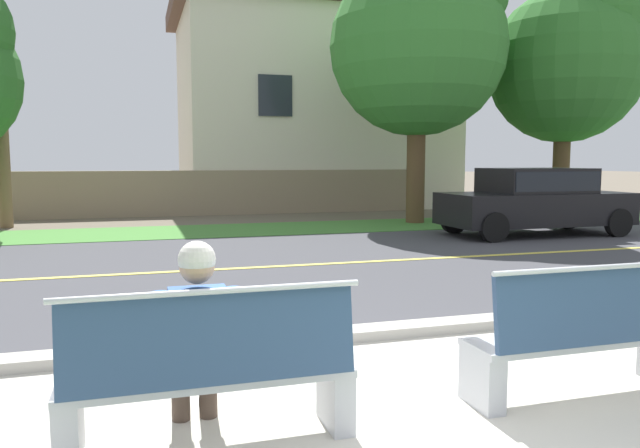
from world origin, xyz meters
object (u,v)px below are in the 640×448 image
Objects in this scene: shade_tree_left at (425,34)px; shade_tree_centre at (572,55)px; bench_left at (211,376)px; seated_person_blue at (197,332)px; car_black_near at (535,198)px; bench_right at (586,338)px.

shade_tree_centre is (4.82, 0.15, -0.29)m from shade_tree_left.
bench_left is 14.37m from shade_tree_left.
car_black_near is (8.44, 8.23, 0.18)m from seated_person_blue.
bench_right is 0.24× the size of shade_tree_centre.
car_black_near is (5.70, 8.40, 0.40)m from bench_right.
shade_tree_centre reaches higher than bench_left.
bench_right is at bearing 0.00° from bench_left.
bench_left is at bearing -134.93° from car_black_near.
shade_tree_centre is at bearing 44.62° from bench_left.
bench_right is 0.40× the size of car_black_near.
bench_right is at bearing -3.54° from seated_person_blue.
seated_person_blue is 0.17× the size of shade_tree_centre.
bench_right is 1.39× the size of seated_person_blue.
shade_tree_centre reaches higher than bench_right.
seated_person_blue is at bearing 176.46° from bench_right.
seated_person_blue is 0.16× the size of shade_tree_left.
shade_tree_left is 4.83m from shade_tree_centre.
car_black_near reaches higher than bench_left.
car_black_near is (8.38, 8.40, 0.40)m from bench_left.
shade_tree_left is at bearing 111.71° from car_black_near.
bench_left and bench_right have the same top height.
bench_left is 1.39× the size of seated_person_blue.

